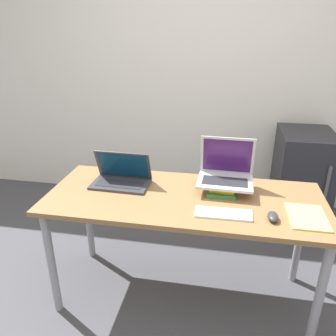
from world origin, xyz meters
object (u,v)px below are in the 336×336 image
Objects in this scene: laptop_left at (121,178)px; laptop_on_books at (226,173)px; wireless_keyboard at (223,214)px; mouse at (273,217)px; book_stack at (222,186)px; notepad at (307,217)px; mini_fridge at (301,180)px.

laptop_on_books is at bearing 4.61° from laptop_left.
wireless_keyboard is 0.26m from mouse.
wireless_keyboard is at bearing -86.64° from book_stack.
mouse reaches higher than wireless_keyboard.
book_stack reaches higher than wireless_keyboard.
book_stack is 0.53m from notepad.
laptop_left is at bearing -175.39° from laptop_on_books.
mouse is at bearing -51.23° from laptop_on_books.
notepad is (0.46, -0.25, -0.02)m from book_stack.
mini_fridge is (0.69, 0.97, -0.35)m from book_stack.
mini_fridge is at bearing 79.29° from notepad.
laptop_left is 1.09× the size of laptop_on_books.
laptop_left is 0.72m from wireless_keyboard.
notepad is at bearing -11.12° from laptop_left.
book_stack is 0.09m from laptop_on_books.
mini_fridge is at bearing 36.85° from laptop_left.
laptop_on_books is 1.10× the size of wireless_keyboard.
laptop_left is at bearing -143.15° from mini_fridge.
book_stack is 1.03× the size of notepad.
laptop_left is 1.13m from notepad.
mini_fridge is (1.34, 1.01, -0.37)m from laptop_left.
laptop_left is 0.65m from book_stack.
mouse is (0.26, -0.33, -0.09)m from laptop_on_books.
mini_fridge is at bearing 54.55° from laptop_on_books.
laptop_left reaches higher than book_stack.
book_stack is 0.41m from mouse.
notepad is 0.30× the size of mini_fridge.
laptop_left is 0.42× the size of mini_fridge.
laptop_left is 1.72m from mini_fridge.
mouse reaches higher than notepad.
laptop_left is at bearing 168.88° from notepad.
mini_fridge is (0.68, 0.95, -0.43)m from laptop_on_books.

